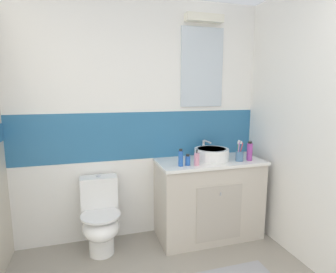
# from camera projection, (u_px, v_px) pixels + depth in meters

# --- Properties ---
(wall_back_tiled) EXTENTS (3.20, 0.20, 2.50)m
(wall_back_tiled) POSITION_uv_depth(u_px,v_px,m) (142.00, 120.00, 2.90)
(wall_back_tiled) COLOR white
(wall_back_tiled) RESTS_ON ground_plane
(vanity_cabinet) EXTENTS (1.11, 0.54, 0.85)m
(vanity_cabinet) POSITION_uv_depth(u_px,v_px,m) (208.00, 198.00, 2.93)
(vanity_cabinet) COLOR beige
(vanity_cabinet) RESTS_ON ground_plane
(sink_basin) EXTENTS (0.36, 0.41, 0.18)m
(sink_basin) POSITION_uv_depth(u_px,v_px,m) (211.00, 154.00, 2.87)
(sink_basin) COLOR white
(sink_basin) RESTS_ON vanity_cabinet
(toilet) EXTENTS (0.37, 0.50, 0.74)m
(toilet) POSITION_uv_depth(u_px,v_px,m) (101.00, 218.00, 2.63)
(toilet) COLOR white
(toilet) RESTS_ON ground_plane
(toothbrush_cup) EXTENTS (0.08, 0.08, 0.22)m
(toothbrush_cup) POSITION_uv_depth(u_px,v_px,m) (239.00, 155.00, 2.81)
(toothbrush_cup) COLOR #4C7299
(toothbrush_cup) RESTS_ON vanity_cabinet
(soap_dispenser) EXTENTS (0.05, 0.05, 0.16)m
(soap_dispenser) POSITION_uv_depth(u_px,v_px,m) (197.00, 159.00, 2.64)
(soap_dispenser) COLOR pink
(soap_dispenser) RESTS_ON vanity_cabinet
(shampoo_bottle_tall) EXTENTS (0.06, 0.06, 0.20)m
(shampoo_bottle_tall) POSITION_uv_depth(u_px,v_px,m) (250.00, 151.00, 2.83)
(shampoo_bottle_tall) COLOR #993F99
(shampoo_bottle_tall) RESTS_ON vanity_cabinet
(deodorant_spray_can) EXTENTS (0.05, 0.05, 0.17)m
(deodorant_spray_can) POSITION_uv_depth(u_px,v_px,m) (181.00, 158.00, 2.61)
(deodorant_spray_can) COLOR #2659B2
(deodorant_spray_can) RESTS_ON vanity_cabinet
(lotion_bottle_short) EXTENTS (0.05, 0.05, 0.11)m
(lotion_bottle_short) POSITION_uv_depth(u_px,v_px,m) (188.00, 160.00, 2.65)
(lotion_bottle_short) COLOR #2659B2
(lotion_bottle_short) RESTS_ON vanity_cabinet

